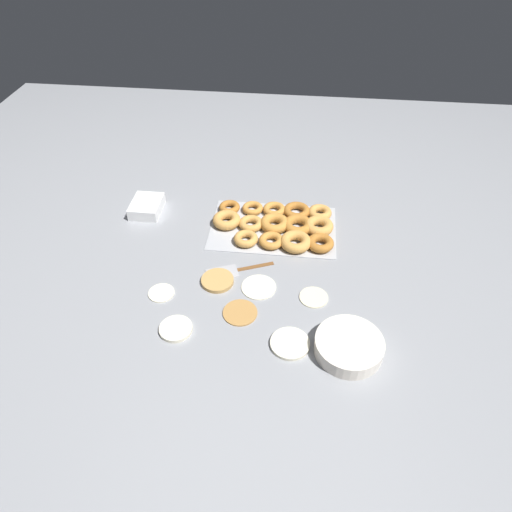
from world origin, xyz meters
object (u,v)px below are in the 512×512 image
(pancake_3, at_px, (290,343))
(donut_tray, at_px, (280,225))
(batter_bowl, at_px, (349,346))
(pancake_0, at_px, (217,281))
(container_stack, at_px, (147,206))
(spatula, at_px, (230,271))
(pancake_2, at_px, (259,287))
(pancake_4, at_px, (161,292))
(pancake_5, at_px, (176,329))
(pancake_6, at_px, (240,312))
(pancake_1, at_px, (314,297))

(pancake_3, distance_m, donut_tray, 0.52)
(pancake_3, bearing_deg, batter_bowl, 178.51)
(pancake_0, xyz_separation_m, batter_bowl, (-0.41, 0.23, 0.02))
(batter_bowl, distance_m, container_stack, 0.94)
(batter_bowl, height_order, spatula, batter_bowl)
(donut_tray, bearing_deg, container_stack, -6.02)
(pancake_2, bearing_deg, pancake_0, -4.25)
(pancake_0, relative_size, pancake_4, 1.28)
(pancake_5, bearing_deg, container_stack, -65.94)
(pancake_3, distance_m, container_stack, 0.82)
(pancake_5, height_order, spatula, pancake_5)
(batter_bowl, xyz_separation_m, spatula, (0.38, -0.28, -0.02))
(pancake_2, relative_size, pancake_6, 1.06)
(pancake_2, distance_m, pancake_3, 0.24)
(pancake_2, xyz_separation_m, pancake_3, (-0.11, 0.21, 0.00))
(pancake_0, distance_m, spatula, 0.06)
(pancake_3, relative_size, pancake_4, 1.38)
(pancake_0, height_order, donut_tray, donut_tray)
(pancake_6, bearing_deg, pancake_3, 147.23)
(donut_tray, xyz_separation_m, container_stack, (0.52, -0.05, 0.00))
(pancake_1, bearing_deg, pancake_5, 23.50)
(pancake_1, xyz_separation_m, pancake_4, (0.48, 0.03, 0.00))
(pancake_1, distance_m, pancake_4, 0.48)
(pancake_3, bearing_deg, pancake_0, -42.11)
(pancake_0, distance_m, pancake_4, 0.18)
(donut_tray, bearing_deg, pancake_1, 111.70)
(batter_bowl, bearing_deg, spatula, -36.47)
(pancake_4, height_order, container_stack, container_stack)
(pancake_1, distance_m, pancake_3, 0.20)
(pancake_2, xyz_separation_m, donut_tray, (-0.04, -0.31, 0.01))
(pancake_1, distance_m, pancake_5, 0.43)
(pancake_6, height_order, container_stack, container_stack)
(pancake_2, distance_m, batter_bowl, 0.35)
(pancake_1, xyz_separation_m, donut_tray, (0.13, -0.33, 0.01))
(pancake_3, relative_size, pancake_6, 1.07)
(pancake_1, relative_size, container_stack, 0.65)
(batter_bowl, bearing_deg, pancake_4, -15.28)
(spatula, bearing_deg, pancake_6, 86.74)
(pancake_4, distance_m, pancake_5, 0.16)
(donut_tray, bearing_deg, pancake_5, 62.15)
(donut_tray, bearing_deg, spatula, 58.79)
(container_stack, bearing_deg, pancake_2, 142.61)
(pancake_1, bearing_deg, donut_tray, -68.30)
(pancake_1, relative_size, pancake_4, 1.10)
(pancake_5, bearing_deg, pancake_0, -112.60)
(pancake_3, xyz_separation_m, batter_bowl, (-0.16, 0.00, 0.02))
(pancake_0, height_order, pancake_6, pancake_0)
(pancake_0, distance_m, pancake_2, 0.14)
(pancake_0, distance_m, batter_bowl, 0.47)
(pancake_5, bearing_deg, donut_tray, -117.85)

